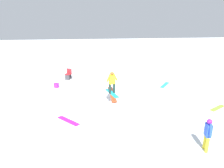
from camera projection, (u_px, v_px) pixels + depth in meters
name	position (u px, v px, depth m)	size (l,w,h in m)	color
ground_plane	(112.00, 104.00, 13.27)	(60.00, 60.00, 0.00)	white
rail_feature	(112.00, 95.00, 13.07)	(2.32, 0.33, 0.71)	black
snow_kicker_ramp	(116.00, 112.00, 11.62)	(1.80, 1.50, 0.57)	white
main_rider_on_rail	(112.00, 83.00, 12.82)	(1.52, 0.73, 1.37)	#1AABC7
bystander_blue	(208.00, 133.00, 8.72)	(0.63, 0.25, 1.43)	yellow
loose_snowboard_magenta	(68.00, 121.00, 11.31)	(1.47, 0.28, 0.02)	#CD1B98
loose_snowboard_cyan	(165.00, 85.00, 16.59)	(1.44, 0.28, 0.02)	#27BEC4
loose_snowboard_lime	(217.00, 108.00, 12.77)	(1.27, 0.28, 0.02)	#8FDC36
folding_chair	(68.00, 74.00, 17.83)	(0.58, 0.58, 0.88)	#3F3F44
backpack_on_snow	(56.00, 85.00, 16.04)	(0.30, 0.22, 0.34)	purple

